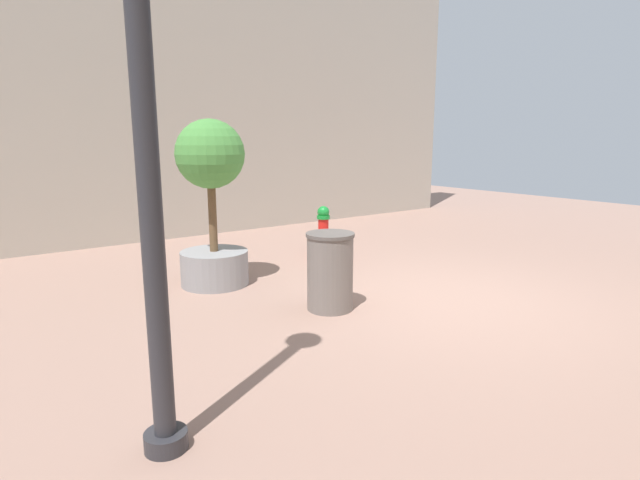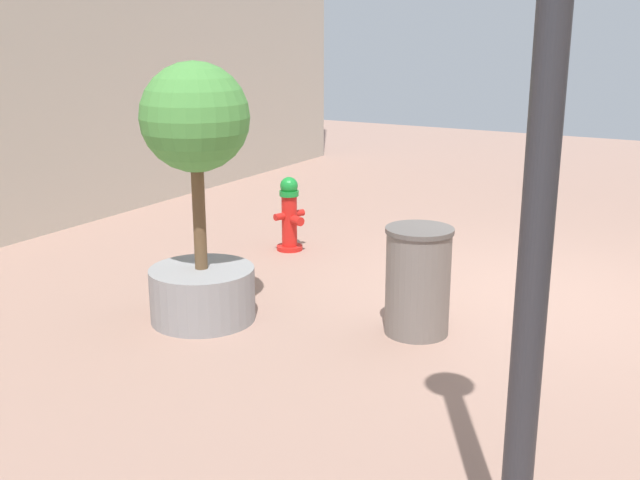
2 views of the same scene
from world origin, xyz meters
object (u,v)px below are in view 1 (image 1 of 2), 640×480
(trash_bin, at_px, (330,271))
(fire_hydrant, at_px, (323,231))
(planter_tree, at_px, (212,194))
(street_lamp, at_px, (138,18))

(trash_bin, bearing_deg, fire_hydrant, -35.26)
(planter_tree, xyz_separation_m, trash_bin, (-1.75, -0.65, -0.79))
(street_lamp, xyz_separation_m, trash_bin, (1.54, -2.53, -2.17))
(fire_hydrant, xyz_separation_m, street_lamp, (-3.78, 4.11, 2.20))
(planter_tree, bearing_deg, trash_bin, -159.72)
(planter_tree, relative_size, street_lamp, 0.52)
(fire_hydrant, bearing_deg, street_lamp, 132.60)
(street_lamp, bearing_deg, trash_bin, -58.66)
(fire_hydrant, distance_m, trash_bin, 2.75)
(street_lamp, distance_m, trash_bin, 3.67)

